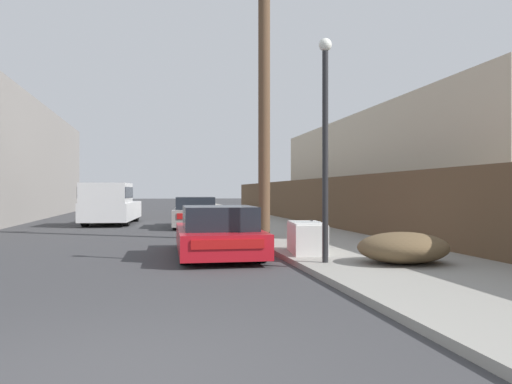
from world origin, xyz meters
name	(u,v)px	position (x,y,z in m)	size (l,w,h in m)	color
sidewalk_curb	(245,218)	(5.30, 23.50, 0.06)	(4.20, 63.00, 0.12)	gray
discarded_fridge	(307,237)	(3.84, 7.01, 0.47)	(0.93, 1.65, 0.73)	silver
parked_sports_car_red	(218,233)	(1.85, 7.71, 0.55)	(1.97, 4.39, 1.20)	red
car_parked_mid	(195,213)	(2.07, 17.58, 0.62)	(2.16, 4.65, 1.31)	gray
pickup_truck	(110,204)	(-1.69, 19.97, 0.96)	(2.53, 5.84, 1.92)	silver
utility_pole	(264,96)	(3.74, 11.20, 4.54)	(1.80, 0.37, 8.69)	brown
street_lamp	(325,132)	(3.73, 5.41, 2.74)	(0.26, 0.26, 4.49)	#232326
brush_pile	(403,248)	(5.22, 5.02, 0.43)	(1.83, 1.58, 0.61)	brown
wooden_fence	(308,201)	(7.25, 17.81, 1.12)	(0.08, 36.38, 2.00)	brown
building_right_house	(409,170)	(12.51, 18.25, 2.60)	(6.00, 21.78, 5.19)	beige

